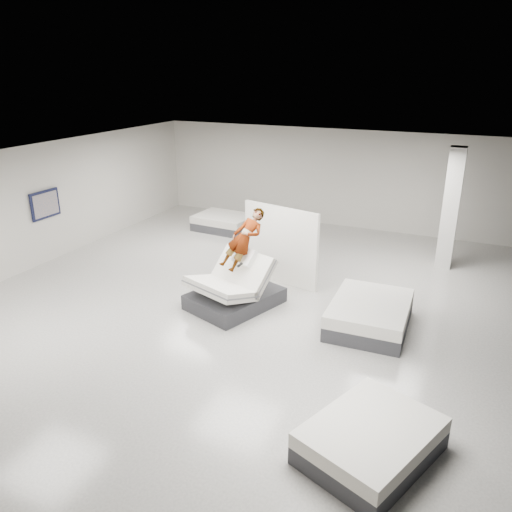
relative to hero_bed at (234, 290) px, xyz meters
The scene contains 10 objects.
room 1.21m from the hero_bed, 27.89° to the right, with size 14.00×14.04×3.20m.
hero_bed is the anchor object (origin of this frame).
person 0.90m from the hero_bed, 70.83° to the left, with size 0.56×0.36×1.52m, color slate.
remote 0.70m from the hero_bed, 22.92° to the right, with size 0.05×0.14×0.03m, color black.
divider_panel 1.86m from the hero_bed, 76.19° to the left, with size 2.12×0.10×1.93m, color white.
flat_bed_right_far 3.00m from the hero_bed, ahead, with size 1.58×2.07×0.56m.
flat_bed_right_near 5.08m from the hero_bed, 41.58° to the right, with size 1.95×2.22×0.51m.
flat_bed_left_far 5.70m from the hero_bed, 120.13° to the left, with size 1.87×1.45×0.49m.
column 6.16m from the hero_bed, 47.73° to the left, with size 0.40×0.40×3.20m, color silver.
wall_poster 6.01m from the hero_bed, behind, with size 0.06×0.95×0.75m.
Camera 1 is at (4.57, -8.98, 5.03)m, focal length 35.00 mm.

